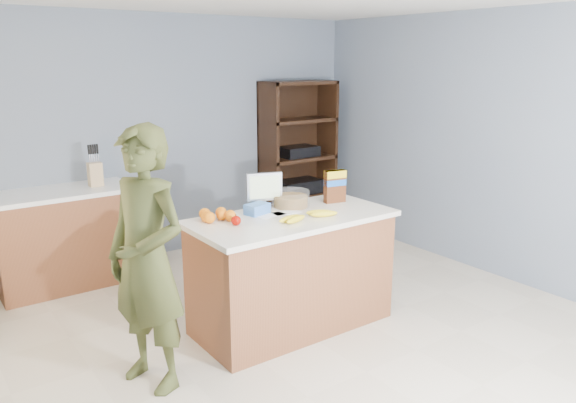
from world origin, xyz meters
TOP-DOWN VIEW (x-y plane):
  - floor at (0.00, 0.00)m, footprint 4.50×5.00m
  - walls at (0.00, 0.00)m, footprint 4.52×5.02m
  - counter_peninsula at (0.00, 0.30)m, footprint 1.56×0.76m
  - back_cabinet at (-1.20, 2.20)m, footprint 1.24×0.62m
  - shelving_unit at (1.55, 2.35)m, footprint 0.90×0.40m
  - person at (-1.20, 0.17)m, footprint 0.59×0.71m
  - knife_block at (-0.88, 2.19)m, footprint 0.12×0.10m
  - envelopes at (-0.05, 0.39)m, footprint 0.37×0.14m
  - bananas at (0.04, 0.16)m, footprint 0.50×0.18m
  - apples at (-0.53, 0.42)m, footprint 0.19×0.27m
  - oranges at (-0.53, 0.52)m, footprint 0.23×0.24m
  - blue_carton at (-0.19, 0.49)m, footprint 0.20×0.16m
  - salad_bowl at (0.15, 0.52)m, footprint 0.30×0.30m
  - tv at (-0.04, 0.61)m, footprint 0.28×0.13m
  - cereal_box at (0.53, 0.42)m, footprint 0.19×0.10m

SIDE VIEW (x-z plane):
  - floor at x=0.00m, z-range -0.01..0.01m
  - counter_peninsula at x=0.00m, z-range -0.03..0.87m
  - back_cabinet at x=-1.20m, z-range 0.00..0.90m
  - person at x=-1.20m, z-range 0.00..1.68m
  - shelving_unit at x=1.55m, z-range -0.04..1.76m
  - envelopes at x=-0.05m, z-range 0.90..0.90m
  - bananas at x=0.04m, z-range 0.90..0.95m
  - apples at x=-0.53m, z-range 0.90..0.97m
  - blue_carton at x=-0.19m, z-range 0.90..0.98m
  - oranges at x=-0.53m, z-range 0.90..0.98m
  - salad_bowl at x=0.15m, z-range 0.89..1.02m
  - knife_block at x=-0.88m, z-range 0.86..1.17m
  - cereal_box at x=0.53m, z-range 0.92..1.19m
  - tv at x=-0.04m, z-range 0.92..1.20m
  - walls at x=0.00m, z-range 0.40..2.91m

